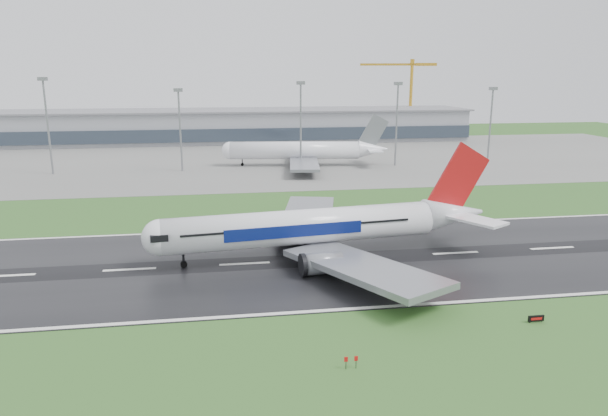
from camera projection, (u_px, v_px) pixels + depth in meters
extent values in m
plane|color=#28541E|center=(245.00, 264.00, 98.01)|extent=(520.00, 520.00, 0.00)
cube|color=black|center=(245.00, 264.00, 98.00)|extent=(400.00, 45.00, 0.10)
cube|color=slate|center=(230.00, 159.00, 217.97)|extent=(400.00, 130.00, 0.08)
cube|color=gray|center=(228.00, 126.00, 273.76)|extent=(240.00, 36.00, 15.00)
cylinder|color=gray|center=(48.00, 128.00, 181.48)|extent=(0.64, 0.64, 30.99)
cylinder|color=gray|center=(180.00, 132.00, 188.20)|extent=(0.64, 0.64, 27.24)
cylinder|color=gray|center=(301.00, 127.00, 194.06)|extent=(0.64, 0.64, 29.50)
cylinder|color=gray|center=(397.00, 126.00, 199.25)|extent=(0.64, 0.64, 29.18)
cylinder|color=gray|center=(490.00, 127.00, 204.81)|extent=(0.64, 0.64, 27.28)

